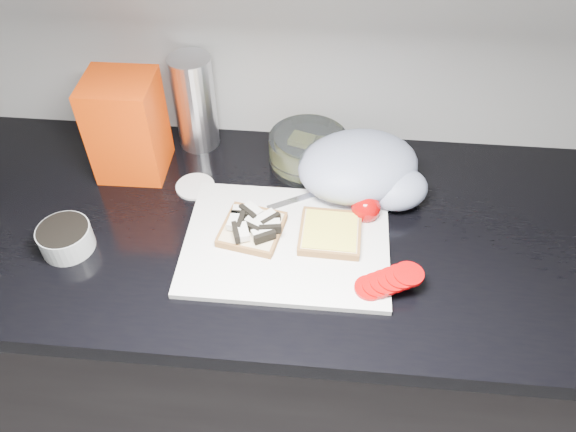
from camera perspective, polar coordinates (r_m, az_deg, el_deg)
The scene contains 14 objects.
base_cabinet at distance 1.53m, azimuth -2.08°, elevation -12.78°, with size 3.50×0.60×0.86m, color black.
countertop at distance 1.17m, azimuth -2.66°, elevation -1.24°, with size 3.50×0.64×0.04m, color black.
cutting_board at distance 1.11m, azimuth -0.14°, elevation -2.70°, with size 0.40×0.30×0.01m, color silver.
bread_left at distance 1.11m, azimuth -3.64°, elevation -1.15°, with size 0.14×0.14×0.04m.
bread_right at distance 1.11m, azimuth 4.30°, elevation -1.73°, with size 0.13×0.13×0.02m.
tomato_slices at distance 1.04m, azimuth 10.22°, elevation -6.51°, with size 0.14×0.09×0.03m.
knife at distance 1.20m, azimuth 3.82°, elevation 2.66°, with size 0.19×0.12×0.01m.
seed_tub at distance 1.17m, azimuth -21.68°, elevation -2.02°, with size 0.10×0.10×0.05m.
tub_lid at distance 1.24m, azimuth -9.41°, elevation 2.97°, with size 0.08×0.08×0.01m, color silver.
glass_bowl at distance 1.26m, azimuth 2.06°, elevation 6.64°, with size 0.18×0.18×0.07m.
bread_bag at distance 1.25m, azimuth -16.02°, elevation 8.72°, with size 0.14×0.13×0.23m, color #FF3304.
steel_canister at distance 1.30m, azimuth -9.45°, elevation 11.29°, with size 0.09×0.09×0.22m, color silver.
grocery_bag at distance 1.20m, azimuth 7.72°, elevation 4.73°, with size 0.32×0.29×0.11m.
whole_tomatoes at distance 1.15m, azimuth 7.91°, elevation 0.79°, with size 0.06×0.06×0.06m.
Camera 1 is at (0.13, 0.42, 1.74)m, focal length 35.00 mm.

